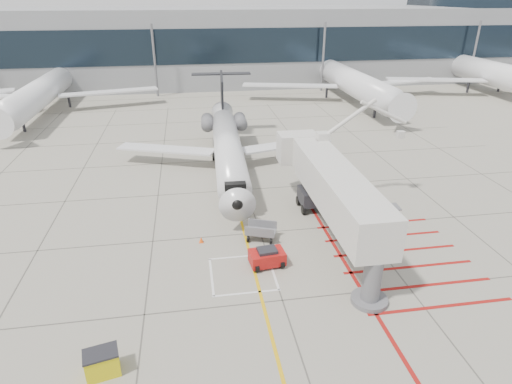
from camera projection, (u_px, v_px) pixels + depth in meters
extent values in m
plane|color=#9A9785|center=(270.00, 262.00, 28.91)|extent=(260.00, 260.00, 0.00)
cone|color=#F74F0D|center=(201.00, 240.00, 31.15)|extent=(0.32, 0.32, 0.45)
cone|color=#F7560D|center=(270.00, 225.00, 33.06)|extent=(0.37, 0.37, 0.51)
cube|color=gray|center=(255.00, 43.00, 90.07)|extent=(180.00, 28.00, 14.00)
cube|color=black|center=(267.00, 46.00, 77.06)|extent=(180.00, 0.10, 6.00)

